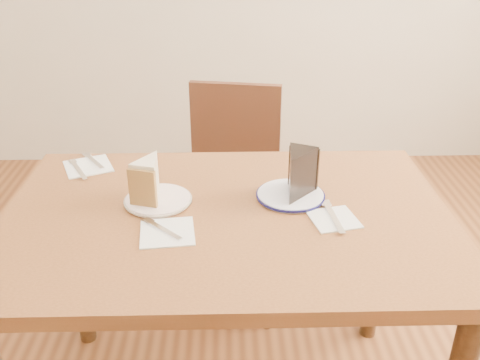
# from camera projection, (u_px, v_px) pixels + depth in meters

# --- Properties ---
(table) EXTENTS (1.20, 0.80, 0.75)m
(table) POSITION_uv_depth(u_px,v_px,m) (228.00, 244.00, 1.47)
(table) COLOR #593118
(table) RESTS_ON ground
(chair_far) EXTENTS (0.50, 0.50, 0.87)m
(chair_far) POSITION_uv_depth(u_px,v_px,m) (230.00, 187.00, 2.13)
(chair_far) COLOR #381B10
(chair_far) RESTS_ON ground
(plate_cream) EXTENTS (0.18, 0.18, 0.01)m
(plate_cream) POSITION_uv_depth(u_px,v_px,m) (158.00, 200.00, 1.48)
(plate_cream) COLOR white
(plate_cream) RESTS_ON table
(plate_navy) EXTENTS (0.19, 0.19, 0.01)m
(plate_navy) POSITION_uv_depth(u_px,v_px,m) (290.00, 195.00, 1.50)
(plate_navy) COLOR white
(plate_navy) RESTS_ON table
(carrot_cake) EXTENTS (0.10, 0.12, 0.10)m
(carrot_cake) POSITION_uv_depth(u_px,v_px,m) (151.00, 179.00, 1.46)
(carrot_cake) COLOR beige
(carrot_cake) RESTS_ON plate_cream
(chocolate_cake) EXTENTS (0.12, 0.14, 0.12)m
(chocolate_cake) POSITION_uv_depth(u_px,v_px,m) (297.00, 177.00, 1.46)
(chocolate_cake) COLOR black
(chocolate_cake) RESTS_ON plate_navy
(napkin_cream) EXTENTS (0.15, 0.15, 0.00)m
(napkin_cream) POSITION_uv_depth(u_px,v_px,m) (167.00, 232.00, 1.34)
(napkin_cream) COLOR white
(napkin_cream) RESTS_ON table
(napkin_navy) EXTENTS (0.14, 0.14, 0.00)m
(napkin_navy) POSITION_uv_depth(u_px,v_px,m) (334.00, 219.00, 1.39)
(napkin_navy) COLOR white
(napkin_navy) RESTS_ON table
(napkin_spare) EXTENTS (0.18, 0.18, 0.00)m
(napkin_spare) POSITION_uv_depth(u_px,v_px,m) (88.00, 166.00, 1.68)
(napkin_spare) COLOR white
(napkin_spare) RESTS_ON table
(fork_cream) EXTENTS (0.11, 0.11, 0.00)m
(fork_cream) POSITION_uv_depth(u_px,v_px,m) (162.00, 229.00, 1.34)
(fork_cream) COLOR silver
(fork_cream) RESTS_ON napkin_cream
(knife_navy) EXTENTS (0.03, 0.17, 0.00)m
(knife_navy) POSITION_uv_depth(u_px,v_px,m) (333.00, 216.00, 1.40)
(knife_navy) COLOR silver
(knife_navy) RESTS_ON napkin_navy
(fork_spare) EXTENTS (0.09, 0.12, 0.00)m
(fork_spare) POSITION_uv_depth(u_px,v_px,m) (94.00, 161.00, 1.71)
(fork_spare) COLOR silver
(fork_spare) RESTS_ON napkin_spare
(knife_spare) EXTENTS (0.09, 0.15, 0.00)m
(knife_spare) POSITION_uv_depth(u_px,v_px,m) (78.00, 170.00, 1.65)
(knife_spare) COLOR silver
(knife_spare) RESTS_ON napkin_spare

